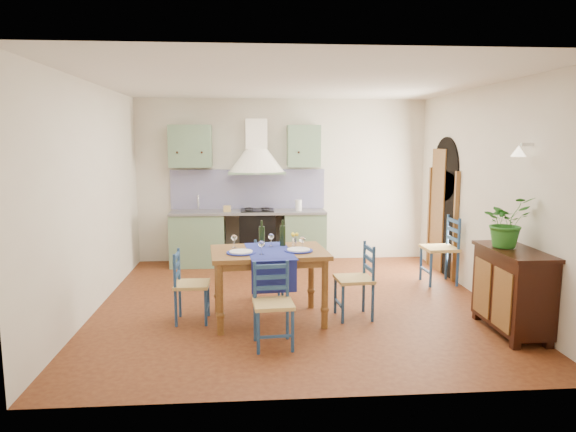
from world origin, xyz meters
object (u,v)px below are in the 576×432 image
object	(u,v)px
dining_table	(269,259)
sideboard	(512,288)
potted_plant	(506,222)
chair_near	(273,304)

from	to	relation	value
dining_table	sideboard	bearing A→B (deg)	-12.68
potted_plant	dining_table	bearing A→B (deg)	169.61
chair_near	sideboard	xyz separation A→B (m)	(2.61, 0.16, 0.07)
dining_table	potted_plant	world-z (taller)	potted_plant
sideboard	potted_plant	xyz separation A→B (m)	(-0.05, 0.12, 0.71)
potted_plant	chair_near	bearing A→B (deg)	-173.88
chair_near	sideboard	world-z (taller)	sideboard
dining_table	chair_near	xyz separation A→B (m)	(0.01, -0.75, -0.30)
dining_table	potted_plant	distance (m)	2.65
dining_table	chair_near	size ratio (longest dim) A/B	1.62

